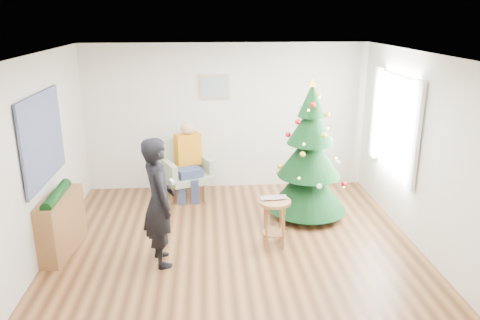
{
  "coord_description": "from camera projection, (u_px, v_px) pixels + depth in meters",
  "views": [
    {
      "loc": [
        -0.37,
        -5.67,
        3.09
      ],
      "look_at": [
        0.1,
        0.6,
        1.1
      ],
      "focal_mm": 35.0,
      "sensor_mm": 36.0,
      "label": 1
    }
  ],
  "objects": [
    {
      "name": "floor",
      "position": [
        236.0,
        251.0,
        6.35
      ],
      "size": [
        5.0,
        5.0,
        0.0
      ],
      "primitive_type": "plane",
      "color": "brown",
      "rests_on": "ground"
    },
    {
      "name": "ceiling",
      "position": [
        235.0,
        55.0,
        5.56
      ],
      "size": [
        5.0,
        5.0,
        0.0
      ],
      "primitive_type": "plane",
      "rotation": [
        3.14,
        0.0,
        0.0
      ],
      "color": "white",
      "rests_on": "wall_back"
    },
    {
      "name": "wall_back",
      "position": [
        226.0,
        117.0,
        8.33
      ],
      "size": [
        5.0,
        0.0,
        5.0
      ],
      "primitive_type": "plane",
      "rotation": [
        1.57,
        0.0,
        0.0
      ],
      "color": "silver",
      "rests_on": "floor"
    },
    {
      "name": "wall_front",
      "position": [
        257.0,
        257.0,
        3.58
      ],
      "size": [
        5.0,
        0.0,
        5.0
      ],
      "primitive_type": "plane",
      "rotation": [
        -1.57,
        0.0,
        0.0
      ],
      "color": "silver",
      "rests_on": "floor"
    },
    {
      "name": "wall_left",
      "position": [
        34.0,
        164.0,
        5.78
      ],
      "size": [
        0.0,
        5.0,
        5.0
      ],
      "primitive_type": "plane",
      "rotation": [
        1.57,
        0.0,
        1.57
      ],
      "color": "silver",
      "rests_on": "floor"
    },
    {
      "name": "wall_right",
      "position": [
        426.0,
        155.0,
        6.13
      ],
      "size": [
        0.0,
        5.0,
        5.0
      ],
      "primitive_type": "plane",
      "rotation": [
        1.57,
        0.0,
        -1.57
      ],
      "color": "silver",
      "rests_on": "floor"
    },
    {
      "name": "window_panel",
      "position": [
        395.0,
        123.0,
        7.02
      ],
      "size": [
        0.04,
        1.3,
        1.4
      ],
      "primitive_type": "cube",
      "color": "white",
      "rests_on": "wall_right"
    },
    {
      "name": "curtains",
      "position": [
        393.0,
        123.0,
        7.02
      ],
      "size": [
        0.05,
        1.75,
        1.5
      ],
      "color": "white",
      "rests_on": "wall_right"
    },
    {
      "name": "christmas_tree",
      "position": [
        309.0,
        156.0,
        7.16
      ],
      "size": [
        1.21,
        1.21,
        2.19
      ],
      "rotation": [
        0.0,
        0.0,
        -0.12
      ],
      "color": "#3F2816",
      "rests_on": "floor"
    },
    {
      "name": "stool",
      "position": [
        274.0,
        223.0,
        6.39
      ],
      "size": [
        0.45,
        0.45,
        0.67
      ],
      "rotation": [
        0.0,
        0.0,
        -0.27
      ],
      "color": "brown",
      "rests_on": "floor"
    },
    {
      "name": "laptop",
      "position": [
        275.0,
        200.0,
        6.29
      ],
      "size": [
        0.39,
        0.27,
        0.03
      ],
      "primitive_type": "imported",
      "rotation": [
        0.0,
        0.0,
        0.08
      ],
      "color": "silver",
      "rests_on": "stool"
    },
    {
      "name": "armchair",
      "position": [
        187.0,
        176.0,
        8.14
      ],
      "size": [
        0.93,
        0.92,
        1.0
      ],
      "rotation": [
        0.0,
        0.0,
        0.41
      ],
      "color": "gray",
      "rests_on": "floor"
    },
    {
      "name": "seated_person",
      "position": [
        188.0,
        160.0,
        8.0
      ],
      "size": [
        0.54,
        0.69,
        1.32
      ],
      "rotation": [
        0.0,
        0.0,
        0.41
      ],
      "color": "navy",
      "rests_on": "armchair"
    },
    {
      "name": "standing_man",
      "position": [
        159.0,
        202.0,
        5.82
      ],
      "size": [
        0.56,
        0.7,
        1.67
      ],
      "primitive_type": "imported",
      "rotation": [
        0.0,
        0.0,
        1.88
      ],
      "color": "black",
      "rests_on": "floor"
    },
    {
      "name": "game_controller",
      "position": [
        172.0,
        182.0,
        5.72
      ],
      "size": [
        0.07,
        0.13,
        0.04
      ],
      "primitive_type": "cube",
      "rotation": [
        0.0,
        0.0,
        0.31
      ],
      "color": "white",
      "rests_on": "standing_man"
    },
    {
      "name": "console",
      "position": [
        60.0,
        225.0,
        6.2
      ],
      "size": [
        0.43,
        1.03,
        0.8
      ],
      "primitive_type": "cube",
      "rotation": [
        0.0,
        0.0,
        -0.13
      ],
      "color": "brown",
      "rests_on": "floor"
    },
    {
      "name": "garland",
      "position": [
        56.0,
        195.0,
        6.07
      ],
      "size": [
        0.14,
        0.9,
        0.14
      ],
      "primitive_type": "cylinder",
      "rotation": [
        1.57,
        0.0,
        0.0
      ],
      "color": "black",
      "rests_on": "console"
    },
    {
      "name": "tapestry",
      "position": [
        43.0,
        138.0,
        5.99
      ],
      "size": [
        0.03,
        1.5,
        1.15
      ],
      "primitive_type": "cube",
      "color": "black",
      "rests_on": "wall_left"
    },
    {
      "name": "framed_picture",
      "position": [
        215.0,
        87.0,
        8.12
      ],
      "size": [
        0.52,
        0.05,
        0.42
      ],
      "color": "tan",
      "rests_on": "wall_back"
    }
  ]
}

